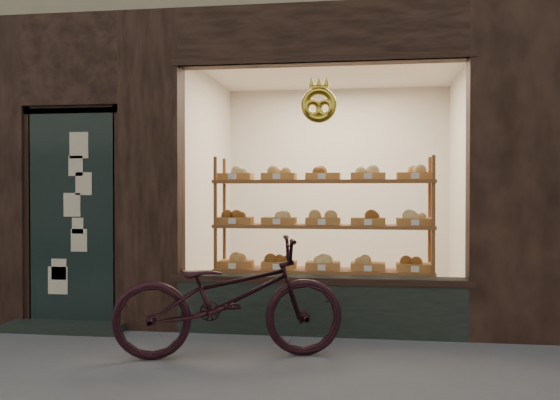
# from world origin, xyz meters

# --- Properties ---
(display_shelf) EXTENTS (2.20, 0.45, 1.70)m
(display_shelf) POSITION_xyz_m (0.45, 2.55, 0.88)
(display_shelf) COLOR brown
(display_shelf) RESTS_ON ground
(bicycle) EXTENTS (1.97, 1.11, 0.98)m
(bicycle) POSITION_xyz_m (-0.22, 1.21, 0.49)
(bicycle) COLOR black
(bicycle) RESTS_ON ground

